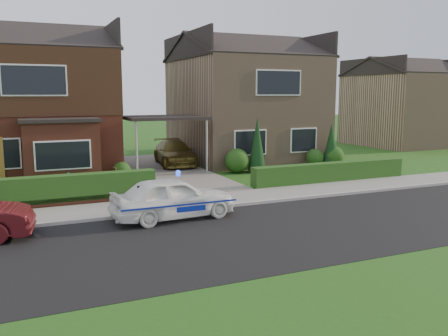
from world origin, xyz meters
TOP-DOWN VIEW (x-y plane):
  - ground at (0.00, 0.00)m, footprint 120.00×120.00m
  - road at (0.00, 0.00)m, footprint 60.00×6.00m
  - kerb at (0.00, 3.05)m, footprint 60.00×0.16m
  - sidewalk at (0.00, 4.10)m, footprint 60.00×2.00m
  - grass_verge at (0.00, -5.00)m, footprint 60.00×4.00m
  - driveway at (0.00, 11.00)m, footprint 3.80×12.00m
  - house_left at (-5.78, 13.90)m, footprint 7.50×9.53m
  - house_right at (5.80, 13.99)m, footprint 7.50×8.06m
  - carport_link at (0.00, 10.95)m, footprint 3.80×3.00m
  - dwarf_wall at (-5.80, 5.30)m, footprint 7.70×0.25m
  - hedge_left at (-5.80, 5.45)m, footprint 7.50×0.55m
  - hedge_right at (5.80, 5.35)m, footprint 7.50×0.55m
  - shrub_left_mid at (-4.00, 9.30)m, footprint 1.32×1.32m
  - shrub_left_near at (-2.40, 9.60)m, footprint 0.84×0.84m
  - shrub_right_near at (3.20, 9.40)m, footprint 1.20×1.20m
  - shrub_right_mid at (7.80, 9.50)m, footprint 0.96×0.96m
  - shrub_right_far at (8.80, 9.20)m, footprint 1.08×1.08m
  - conifer_a at (4.20, 9.20)m, footprint 0.90×0.90m
  - conifer_b at (8.60, 9.20)m, footprint 0.90×0.90m
  - neighbour_right at (20.00, 16.00)m, footprint 6.50×7.00m
  - police_car at (-2.26, 2.40)m, footprint 3.54×3.96m
  - driveway_car at (1.00, 12.53)m, footprint 2.24×4.49m
  - potted_plant_a at (-4.75, 8.38)m, footprint 0.43×0.36m
  - potted_plant_b at (-4.84, 6.00)m, footprint 0.57×0.52m
  - potted_plant_c at (-2.80, 9.00)m, footprint 0.46×0.46m

SIDE VIEW (x-z plane):
  - ground at x=0.00m, z-range 0.00..0.00m
  - road at x=0.00m, z-range -0.01..0.01m
  - grass_verge at x=0.00m, z-range -0.01..0.01m
  - hedge_left at x=-5.80m, z-range -0.45..0.45m
  - hedge_right at x=5.80m, z-range -0.40..0.40m
  - sidewalk at x=0.00m, z-range 0.00..0.10m
  - kerb at x=0.00m, z-range 0.00..0.12m
  - driveway at x=0.00m, z-range 0.00..0.12m
  - dwarf_wall at x=-5.80m, z-range 0.00..0.36m
  - potted_plant_a at x=-4.75m, z-range 0.00..0.69m
  - potted_plant_c at x=-2.80m, z-range 0.00..0.73m
  - shrub_left_near at x=-2.40m, z-range 0.00..0.84m
  - potted_plant_b at x=-4.84m, z-range 0.00..0.86m
  - shrub_right_mid at x=7.80m, z-range 0.00..0.96m
  - shrub_right_far at x=8.80m, z-range 0.00..1.08m
  - shrub_right_near at x=3.20m, z-range 0.00..1.20m
  - police_car at x=-2.26m, z-range -0.08..1.39m
  - shrub_left_mid at x=-4.00m, z-range 0.00..1.32m
  - driveway_car at x=1.00m, z-range 0.12..1.37m
  - conifer_b at x=8.60m, z-range 0.00..2.20m
  - conifer_a at x=4.20m, z-range 0.00..2.60m
  - neighbour_right at x=20.00m, z-range 0.00..5.20m
  - carport_link at x=0.00m, z-range 1.27..4.04m
  - house_right at x=5.80m, z-range 0.04..7.29m
  - house_left at x=-5.78m, z-range 0.19..7.44m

